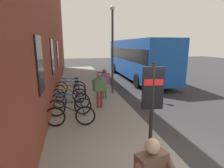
% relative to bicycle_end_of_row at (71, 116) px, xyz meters
% --- Properties ---
extents(ground, '(60.00, 60.00, 0.00)m').
position_rel_bicycle_end_of_row_xyz_m(ground, '(3.28, -3.73, -0.51)').
color(ground, '#2D2D30').
extents(sidewalk_pavement, '(24.00, 3.50, 0.12)m').
position_rel_bicycle_end_of_row_xyz_m(sidewalk_pavement, '(5.28, -0.98, -0.45)').
color(sidewalk_pavement, gray).
rests_on(sidewalk_pavement, ground).
extents(station_facade, '(22.00, 0.65, 8.91)m').
position_rel_bicycle_end_of_row_xyz_m(station_facade, '(6.28, 1.07, 3.94)').
color(station_facade, brown).
rests_on(station_facade, ground).
extents(bicycle_end_of_row, '(0.48, 1.76, 0.97)m').
position_rel_bicycle_end_of_row_xyz_m(bicycle_end_of_row, '(0.00, 0.00, 0.00)').
color(bicycle_end_of_row, black).
rests_on(bicycle_end_of_row, sidewalk_pavement).
extents(bicycle_mid_rack, '(0.48, 1.77, 0.97)m').
position_rel_bicycle_end_of_row_xyz_m(bicycle_mid_rack, '(0.98, 0.02, -0.00)').
color(bicycle_mid_rack, black).
rests_on(bicycle_mid_rack, sidewalk_pavement).
extents(bicycle_leaning_wall, '(0.57, 1.74, 0.97)m').
position_rel_bicycle_end_of_row_xyz_m(bicycle_leaning_wall, '(1.79, -0.00, -0.00)').
color(bicycle_leaning_wall, black).
rests_on(bicycle_leaning_wall, sidewalk_pavement).
extents(bicycle_under_window, '(0.51, 1.75, 0.97)m').
position_rel_bicycle_end_of_row_xyz_m(bicycle_under_window, '(2.71, 0.09, 0.00)').
color(bicycle_under_window, black).
rests_on(bicycle_under_window, sidewalk_pavement).
extents(bicycle_by_door, '(0.48, 1.77, 0.97)m').
position_rel_bicycle_end_of_row_xyz_m(bicycle_by_door, '(3.53, 0.04, -0.00)').
color(bicycle_by_door, black).
rests_on(bicycle_by_door, sidewalk_pavement).
extents(bicycle_nearest_sign, '(0.50, 1.75, 0.97)m').
position_rel_bicycle_end_of_row_xyz_m(bicycle_nearest_sign, '(4.42, -0.01, -0.00)').
color(bicycle_nearest_sign, black).
rests_on(bicycle_nearest_sign, sidewalk_pavement).
extents(transit_info_sign, '(0.16, 0.56, 2.40)m').
position_rel_bicycle_end_of_row_xyz_m(transit_info_sign, '(-2.00, -2.11, 1.21)').
color(transit_info_sign, black).
rests_on(transit_info_sign, sidewalk_pavement).
extents(city_bus, '(10.52, 2.72, 3.35)m').
position_rel_bicycle_end_of_row_xyz_m(city_bus, '(8.56, -5.73, 1.41)').
color(city_bus, '#1951B2').
rests_on(city_bus, ground).
extents(pedestrian_near_bus, '(0.25, 0.61, 1.61)m').
position_rel_bicycle_end_of_row_xyz_m(pedestrian_near_bus, '(1.64, -1.29, 0.59)').
color(pedestrian_near_bus, maroon).
rests_on(pedestrian_near_bus, sidewalk_pavement).
extents(pedestrian_by_facade, '(0.35, 0.59, 1.59)m').
position_rel_bicycle_end_of_row_xyz_m(pedestrian_by_facade, '(2.97, -1.78, 0.58)').
color(pedestrian_by_facade, '#4C724C').
rests_on(pedestrian_by_facade, sidewalk_pavement).
extents(street_lamp, '(0.28, 0.28, 4.91)m').
position_rel_bicycle_end_of_row_xyz_m(street_lamp, '(3.90, -2.43, 2.54)').
color(street_lamp, '#333338').
rests_on(street_lamp, sidewalk_pavement).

